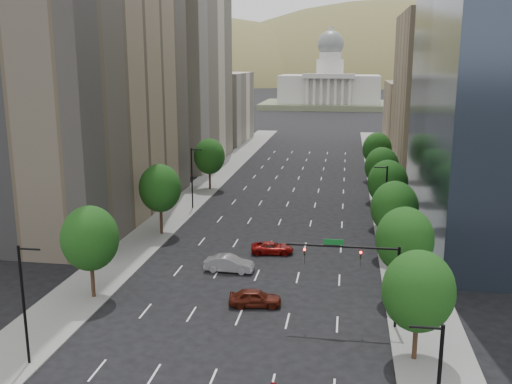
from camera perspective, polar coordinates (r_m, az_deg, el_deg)
The scene contains 24 objects.
sidewalk_left at distance 81.44m, azimuth -8.54°, elevation -2.42°, with size 6.00×200.00×0.15m, color slate.
sidewalk_right at distance 78.10m, azimuth 13.75°, elevation -3.33°, with size 6.00×200.00×0.15m, color slate.
midrise_cream_left at distance 122.54m, azimuth -7.04°, elevation 11.02°, with size 14.00×30.00×35.00m, color beige.
filler_left at distance 154.98m, azimuth -3.58°, elevation 8.33°, with size 14.00×26.00×18.00m, color beige.
parking_tan_right at distance 116.13m, azimuth 17.35°, elevation 9.20°, with size 14.00×30.00×30.00m, color #8C7759.
filler_right at distance 149.30m, azimuth 15.41°, elevation 7.34°, with size 14.00×26.00×16.00m, color #8C7759.
tree_right_0 at distance 43.27m, azimuth 15.73°, elevation -9.41°, with size 5.20×5.20×8.39m.
tree_right_1 at distance 53.45m, azimuth 14.45°, elevation -4.59°, with size 5.20×5.20×8.75m.
tree_right_2 at distance 64.99m, azimuth 13.51°, elevation -1.55°, with size 5.20×5.20×8.61m.
tree_right_3 at distance 76.59m, azimuth 12.87°, elevation 0.89°, with size 5.20×5.20×8.89m.
tree_right_4 at distance 90.38m, azimuth 12.31°, elevation 2.46°, with size 5.20×5.20×8.46m.
tree_right_5 at distance 106.10m, azimuth 11.86°, elevation 4.17°, with size 5.20×5.20×8.75m.
tree_left_0 at distance 54.29m, azimuth -16.07°, elevation -4.42°, with size 5.20×5.20×8.75m.
tree_left_1 at distance 72.19m, azimuth -9.45°, elevation 0.37°, with size 5.20×5.20×8.97m.
tree_left_2 at distance 96.80m, azimuth -4.62°, elevation 3.53°, with size 5.20×5.20×8.68m.
streetlight_rn at distance 71.91m, azimuth 12.62°, elevation -0.73°, with size 1.70×0.20×9.00m.
streetlight_ls at distance 44.41m, azimuth -21.89°, elevation -10.04°, with size 1.70×0.20×9.00m.
streetlight_ln at distance 84.43m, azimuth -6.30°, elevation 1.52°, with size 1.70×0.20×9.00m.
traffic_signal at distance 47.71m, azimuth 10.88°, elevation -7.29°, with size 9.12×0.40×7.38m.
capitol at distance 264.94m, azimuth 7.25°, elevation 10.09°, with size 60.00×40.00×35.20m.
foothills at distance 617.58m, azimuth 11.48°, elevation 7.22°, with size 720.00×413.00×263.00m.
car_maroon at distance 52.20m, azimuth -0.10°, elevation -10.39°, with size 1.88×4.68×1.59m, color #45140B.
car_silver at distance 60.29m, azimuth -2.65°, elevation -7.08°, with size 1.78×5.12×1.69m, color #99989D.
car_red_far at distance 65.67m, azimuth 1.61°, elevation -5.53°, with size 2.20×4.77×1.33m, color maroon.
Camera 1 is at (8.59, -14.78, 21.52)m, focal length 40.53 mm.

